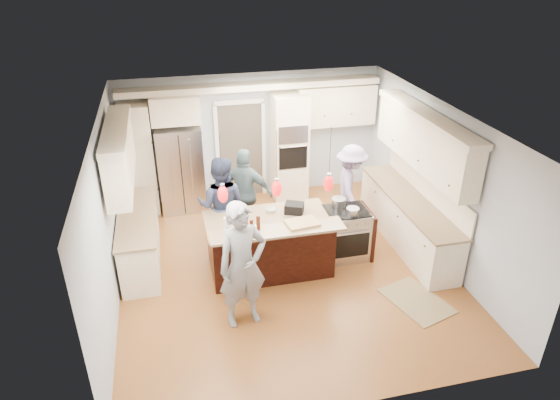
% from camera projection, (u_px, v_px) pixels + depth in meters
% --- Properties ---
extents(ground_plane, '(6.00, 6.00, 0.00)m').
position_uv_depth(ground_plane, '(285.00, 268.00, 8.66)').
color(ground_plane, '#9A5A2A').
rests_on(ground_plane, ground).
extents(room_shell, '(5.54, 6.04, 2.72)m').
position_uv_depth(room_shell, '(285.00, 172.00, 7.83)').
color(room_shell, '#B2BCC6').
rests_on(room_shell, ground).
extents(refrigerator, '(0.90, 0.70, 1.80)m').
position_uv_depth(refrigerator, '(181.00, 169.00, 10.22)').
color(refrigerator, '#B7B7BC').
rests_on(refrigerator, ground).
extents(oven_column, '(0.72, 0.69, 2.30)m').
position_uv_depth(oven_column, '(289.00, 147.00, 10.59)').
color(oven_column, '#FBEECB').
rests_on(oven_column, ground).
extents(back_upper_cabinets, '(5.30, 0.61, 2.54)m').
position_uv_depth(back_upper_cabinets, '(217.00, 128.00, 10.13)').
color(back_upper_cabinets, '#FBEECB').
rests_on(back_upper_cabinets, ground).
extents(right_counter_run, '(0.64, 3.10, 2.51)m').
position_uv_depth(right_counter_run, '(413.00, 192.00, 8.93)').
color(right_counter_run, '#FBEECB').
rests_on(right_counter_run, ground).
extents(left_cabinets, '(0.64, 2.30, 2.51)m').
position_uv_depth(left_cabinets, '(132.00, 208.00, 8.37)').
color(left_cabinets, '#FBEECB').
rests_on(left_cabinets, ground).
extents(kitchen_island, '(2.10, 1.46, 1.12)m').
position_uv_depth(kitchen_island, '(270.00, 244.00, 8.45)').
color(kitchen_island, black).
rests_on(kitchen_island, ground).
extents(island_range, '(0.82, 0.71, 0.92)m').
position_uv_depth(island_range, '(346.00, 233.00, 8.82)').
color(island_range, '#B7B7BC').
rests_on(island_range, ground).
extents(pendant_lights, '(1.75, 0.15, 1.03)m').
position_uv_depth(pendant_lights, '(277.00, 189.00, 7.34)').
color(pendant_lights, black).
rests_on(pendant_lights, ground).
extents(person_bar_end, '(0.80, 0.61, 1.96)m').
position_uv_depth(person_bar_end, '(243.00, 266.00, 7.02)').
color(person_bar_end, gray).
rests_on(person_bar_end, ground).
extents(person_far_left, '(1.06, 0.94, 1.81)m').
position_uv_depth(person_far_left, '(221.00, 205.00, 8.79)').
color(person_far_left, '#272F4C').
rests_on(person_far_left, ground).
extents(person_far_right, '(1.11, 0.78, 1.74)m').
position_uv_depth(person_far_right, '(245.00, 193.00, 9.29)').
color(person_far_right, slate).
rests_on(person_far_right, ground).
extents(person_range_side, '(0.84, 1.19, 1.67)m').
position_uv_depth(person_range_side, '(350.00, 186.00, 9.64)').
color(person_range_side, '#8C7CA7').
rests_on(person_range_side, ground).
extents(floor_rug, '(1.01, 1.23, 0.01)m').
position_uv_depth(floor_rug, '(417.00, 301.00, 7.86)').
color(floor_rug, '#998453').
rests_on(floor_rug, ground).
extents(water_bottle, '(0.09, 0.09, 0.29)m').
position_uv_depth(water_bottle, '(226.00, 226.00, 7.44)').
color(water_bottle, silver).
rests_on(water_bottle, kitchen_island).
extents(beer_bottle_a, '(0.07, 0.07, 0.21)m').
position_uv_depth(beer_bottle_a, '(247.00, 228.00, 7.46)').
color(beer_bottle_a, '#3F180B').
rests_on(beer_bottle_a, kitchen_island).
extents(beer_bottle_b, '(0.06, 0.06, 0.23)m').
position_uv_depth(beer_bottle_b, '(252.00, 226.00, 7.50)').
color(beer_bottle_b, '#3F180B').
rests_on(beer_bottle_b, kitchen_island).
extents(beer_bottle_c, '(0.08, 0.08, 0.25)m').
position_uv_depth(beer_bottle_c, '(258.00, 222.00, 7.58)').
color(beer_bottle_c, '#3F180B').
rests_on(beer_bottle_c, kitchen_island).
extents(drink_can, '(0.07, 0.07, 0.11)m').
position_uv_depth(drink_can, '(255.00, 229.00, 7.54)').
color(drink_can, '#B7B7BC').
rests_on(drink_can, kitchen_island).
extents(cutting_board, '(0.53, 0.41, 0.04)m').
position_uv_depth(cutting_board, '(302.00, 223.00, 7.77)').
color(cutting_board, tan).
rests_on(cutting_board, kitchen_island).
extents(pot_large, '(0.24, 0.24, 0.14)m').
position_uv_depth(pot_large, '(339.00, 202.00, 8.71)').
color(pot_large, '#B7B7BC').
rests_on(pot_large, island_range).
extents(pot_small, '(0.22, 0.22, 0.11)m').
position_uv_depth(pot_small, '(353.00, 211.00, 8.46)').
color(pot_small, '#B7B7BC').
rests_on(pot_small, island_range).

